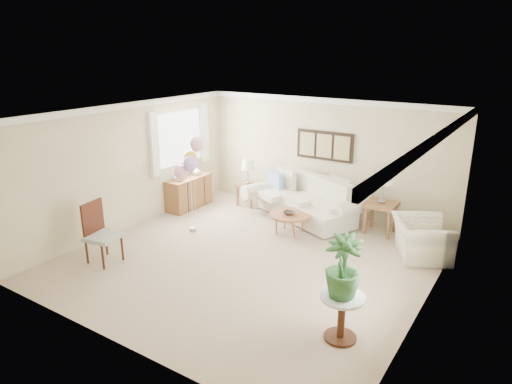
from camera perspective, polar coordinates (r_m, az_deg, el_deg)
ground_plane at (r=8.33m, az=-0.60°, el=-8.28°), size 6.00×6.00×0.00m
room_shell at (r=7.89m, az=-0.93°, el=2.84°), size 6.04×6.04×2.60m
wall_art_triptych at (r=10.31m, az=8.56°, el=5.74°), size 1.35×0.06×0.65m
sofa at (r=10.15m, az=6.30°, el=-1.22°), size 2.95×1.83×0.96m
end_table_left at (r=10.91m, az=-0.97°, el=0.61°), size 0.49×0.45×0.54m
end_table_right at (r=9.57m, az=15.38°, el=-1.88°), size 0.60×0.55×0.66m
lamp_left at (r=10.76m, az=-0.98°, el=3.37°), size 0.34×0.34×0.60m
lamp_right at (r=9.38m, az=15.68°, el=1.65°), size 0.38×0.38×0.66m
coffee_table at (r=9.28m, az=4.25°, el=-2.90°), size 0.84×0.84×0.43m
decor_bowl at (r=9.23m, az=4.15°, el=-2.61°), size 0.24×0.24×0.06m
armchair at (r=8.78m, az=19.93°, el=-5.52°), size 1.32×1.38×0.69m
side_table at (r=6.11m, az=10.70°, el=-13.89°), size 0.59×0.59×0.63m
potted_plant at (r=5.83m, az=10.81°, el=-9.15°), size 0.57×0.57×0.82m
accent_chair at (r=8.47m, az=-18.96°, el=-4.68°), size 0.62×0.62×1.09m
credenza at (r=10.88m, az=-8.38°, el=-0.05°), size 0.46×1.20×0.74m
vase_white at (r=10.49m, az=-9.62°, el=1.93°), size 0.21×0.21×0.21m
vase_sage at (r=10.94m, az=-7.43°, el=2.66°), size 0.25×0.25×0.20m
balloon_cluster at (r=9.12m, az=-8.29°, el=3.94°), size 0.52×0.49×1.99m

